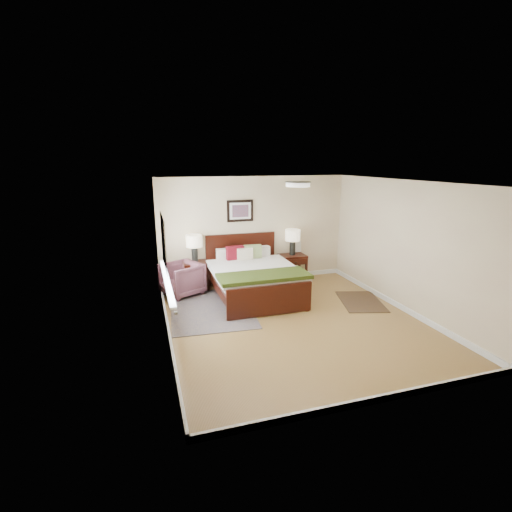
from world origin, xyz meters
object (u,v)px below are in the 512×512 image
object	(u,v)px
rug_persian	(211,309)
bed	(253,273)
lamp_right	(293,237)
armchair	(182,279)
lamp_left	(194,243)
nightstand_right	(292,264)
nightstand_left	(195,268)

from	to	relation	value
rug_persian	bed	bearing A→B (deg)	27.38
lamp_right	rug_persian	size ratio (longest dim) A/B	0.28
armchair	lamp_left	bearing A→B (deg)	103.28
nightstand_right	rug_persian	size ratio (longest dim) A/B	0.29
lamp_left	lamp_right	bearing A→B (deg)	0.00
lamp_right	armchair	size ratio (longest dim) A/B	0.78
nightstand_right	armchair	bearing A→B (deg)	-174.49
nightstand_right	armchair	size ratio (longest dim) A/B	0.81
nightstand_right	rug_persian	world-z (taller)	nightstand_right
bed	rug_persian	size ratio (longest dim) A/B	0.99
bed	lamp_left	bearing A→B (deg)	142.89
lamp_left	rug_persian	bearing A→B (deg)	-85.08
nightstand_right	lamp_left	distance (m)	2.45
bed	nightstand_right	xyz separation A→B (m)	(1.24, 0.82, -0.15)
rug_persian	nightstand_left	bearing A→B (deg)	99.04
lamp_left	lamp_right	distance (m)	2.35
bed	nightstand_left	bearing A→B (deg)	143.61
armchair	nightstand_right	bearing A→B (deg)	69.99
nightstand_right	lamp_right	bearing A→B (deg)	90.00
lamp_left	lamp_right	world-z (taller)	lamp_left
lamp_right	rug_persian	bearing A→B (deg)	-150.44
armchair	bed	bearing A→B (deg)	43.19
nightstand_left	armchair	world-z (taller)	armchair
bed	rug_persian	distance (m)	1.21
nightstand_right	armchair	distance (m)	2.70
lamp_left	nightstand_right	bearing A→B (deg)	-0.36
armchair	nightstand_left	bearing A→B (deg)	100.98
lamp_left	rug_persian	size ratio (longest dim) A/B	0.28
bed	lamp_left	xyz separation A→B (m)	(-1.11, 0.84, 0.54)
lamp_right	lamp_left	bearing A→B (deg)	180.00
bed	lamp_right	world-z (taller)	lamp_right
nightstand_right	bed	bearing A→B (deg)	-146.39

